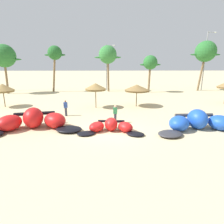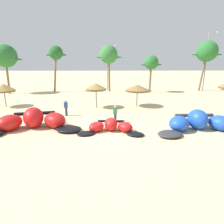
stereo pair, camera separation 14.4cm
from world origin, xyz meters
TOP-DOWN VIEW (x-y plane):
  - ground_plane at (0.00, 0.00)m, footprint 260.00×260.00m
  - kite_left at (-6.26, 0.55)m, footprint 8.07×4.47m
  - kite_left_of_center at (0.08, -0.23)m, footprint 5.31×2.58m
  - kite_center at (7.16, -0.09)m, footprint 7.79×3.61m
  - beach_umbrella_near_van at (-12.77, 8.78)m, footprint 2.64×2.64m
  - beach_umbrella_middle at (-1.56, 8.01)m, footprint 2.51×2.51m
  - beach_umbrella_near_palms at (3.43, 8.68)m, footprint 3.01×3.01m
  - person_near_kites at (0.50, 1.97)m, footprint 0.36×0.24m
  - person_by_umbrellas at (-4.40, 4.45)m, footprint 0.36×0.24m
  - palm_leftmost at (-17.65, 19.53)m, footprint 5.78×3.85m
  - palm_left at (-9.62, 21.67)m, footprint 3.80×2.54m
  - palm_left_of_gap at (-0.02, 21.98)m, footprint 4.96×3.30m
  - palm_center_left at (7.60, 20.44)m, footprint 3.78×2.52m
  - palm_center_right at (18.44, 22.47)m, footprint 5.81×3.88m
  - lamppost_west_center at (-0.14, 23.61)m, footprint 1.82×0.24m
  - lamppost_east_center at (18.56, 22.42)m, footprint 1.75×0.24m

SIDE VIEW (x-z plane):
  - ground_plane at x=0.00m, z-range 0.00..0.00m
  - kite_left_of_center at x=0.08m, z-range -0.12..0.91m
  - kite_center at x=7.16m, z-range -0.19..1.41m
  - kite_left at x=-6.26m, z-range -0.20..1.48m
  - person_near_kites at x=0.50m, z-range 0.01..1.63m
  - person_by_umbrellas at x=-4.40m, z-range 0.01..1.63m
  - beach_umbrella_near_palms at x=3.43m, z-range 0.93..3.64m
  - beach_umbrella_near_van at x=-12.77m, z-range 0.93..3.77m
  - beach_umbrella_middle at x=-1.56m, z-range 1.05..4.01m
  - lamppost_west_center at x=-0.14m, z-range 0.54..9.21m
  - palm_center_left at x=7.60m, z-range 1.93..8.56m
  - lamppost_east_center at x=18.56m, z-range 0.55..11.46m
  - palm_leftmost at x=-17.65m, z-range 2.20..10.58m
  - palm_left_of_gap at x=-0.02m, z-range 2.47..10.91m
  - palm_left at x=-9.62m, z-range 2.71..11.05m
  - palm_center_right at x=18.44m, z-range 2.66..12.00m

